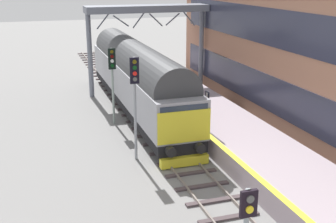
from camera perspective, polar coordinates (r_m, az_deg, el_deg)
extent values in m
plane|color=gray|center=(24.72, -0.91, -3.63)|extent=(140.00, 140.00, 0.00)
cube|color=gray|center=(24.51, -2.51, -3.64)|extent=(0.07, 60.00, 0.15)
cube|color=gray|center=(24.90, 0.67, -3.28)|extent=(0.07, 60.00, 0.15)
cube|color=#4A3E40|center=(17.25, 7.98, -13.61)|extent=(2.50, 0.26, 0.09)
cube|color=#4A3E40|center=(18.32, 6.11, -11.55)|extent=(2.50, 0.26, 0.09)
cube|color=#4A3E40|center=(19.42, 4.47, -9.72)|extent=(2.50, 0.26, 0.09)
cube|color=#4A3E40|center=(20.55, 3.03, -8.08)|extent=(2.50, 0.26, 0.09)
cube|color=#4A3E40|center=(21.71, 1.74, -6.60)|extent=(2.50, 0.26, 0.09)
cube|color=#4A3E40|center=(22.89, 0.60, -5.28)|extent=(2.50, 0.26, 0.09)
cube|color=#4A3E40|center=(24.10, -0.43, -4.08)|extent=(2.50, 0.26, 0.09)
cube|color=#4A3E40|center=(25.31, -1.36, -3.00)|extent=(2.50, 0.26, 0.09)
cube|color=#4A3E40|center=(26.55, -2.20, -2.02)|extent=(2.50, 0.26, 0.09)
cube|color=#4A3E40|center=(27.79, -2.96, -1.12)|extent=(2.50, 0.26, 0.09)
cube|color=#4A3E40|center=(29.04, -3.66, -0.30)|extent=(2.50, 0.26, 0.09)
cube|color=#4A3E40|center=(30.31, -4.30, 0.45)|extent=(2.50, 0.26, 0.09)
cube|color=#4A3E40|center=(31.58, -4.89, 1.14)|extent=(2.50, 0.26, 0.09)
cube|color=#4A3E40|center=(32.86, -5.43, 1.78)|extent=(2.50, 0.26, 0.09)
cube|color=#4A3E40|center=(34.15, -5.94, 2.37)|extent=(2.50, 0.26, 0.09)
cube|color=#4A3E40|center=(35.44, -6.40, 2.91)|extent=(2.50, 0.26, 0.09)
cube|color=#4A3E40|center=(36.74, -6.84, 3.42)|extent=(2.50, 0.26, 0.09)
cube|color=#4A3E40|center=(38.04, -7.24, 3.89)|extent=(2.50, 0.26, 0.09)
cube|color=#4A3E40|center=(39.34, -7.62, 4.33)|extent=(2.50, 0.26, 0.09)
cube|color=#4A3E40|center=(40.65, -7.97, 4.75)|extent=(2.50, 0.26, 0.09)
cube|color=#4A3E40|center=(41.97, -8.31, 5.13)|extent=(2.50, 0.26, 0.09)
cube|color=#4A3E40|center=(43.28, -8.62, 5.49)|extent=(2.50, 0.26, 0.09)
cube|color=#4A3E40|center=(44.60, -8.91, 5.84)|extent=(2.50, 0.26, 0.09)
cube|color=#4A3E40|center=(45.93, -9.19, 6.16)|extent=(2.50, 0.26, 0.09)
cube|color=#4A3E40|center=(47.25, -9.46, 6.46)|extent=(2.50, 0.26, 0.09)
cube|color=#4A3E40|center=(48.58, -9.70, 6.75)|extent=(2.50, 0.26, 0.09)
cube|color=#4A3E40|center=(49.90, -9.94, 7.02)|extent=(2.50, 0.26, 0.09)
cube|color=#4A3E40|center=(51.23, -10.16, 7.28)|extent=(2.50, 0.26, 0.09)
cube|color=#4A3E40|center=(52.57, -10.38, 7.52)|extent=(2.50, 0.26, 0.09)
cube|color=#A6969F|center=(25.76, 6.77, -1.68)|extent=(4.00, 44.00, 1.00)
cube|color=yellow|center=(24.91, 2.93, -1.02)|extent=(0.30, 44.00, 0.01)
cube|color=#A26F56|center=(26.69, 18.64, 9.92)|extent=(4.40, 30.48, 11.60)
cube|color=#2C2F42|center=(26.15, 13.91, 1.95)|extent=(0.06, 28.04, 2.17)
cube|color=#2C2F42|center=(25.42, 14.55, 10.37)|extent=(0.06, 28.04, 2.17)
cube|color=black|center=(29.58, -4.08, 1.59)|extent=(2.56, 18.68, 0.60)
cube|color=#92939B|center=(29.24, -4.14, 4.13)|extent=(2.70, 18.68, 2.10)
cylinder|color=#37383A|center=(28.98, -4.19, 6.50)|extent=(2.56, 17.18, 2.57)
cube|color=yellow|center=(20.64, 2.15, -2.01)|extent=(2.65, 0.08, 1.58)
cube|color=#232D3D|center=(20.43, 2.15, -0.07)|extent=(2.38, 0.04, 0.64)
cube|color=#232D3D|center=(29.51, -1.56, 4.90)|extent=(0.04, 13.07, 0.44)
cylinder|color=black|center=(20.63, 0.34, -5.29)|extent=(0.48, 0.35, 0.48)
cylinder|color=black|center=(21.11, 4.23, -4.79)|extent=(0.48, 0.35, 0.48)
cube|color=yellow|center=(21.23, 2.15, -6.47)|extent=(2.43, 0.36, 0.47)
cylinder|color=black|center=(22.71, 0.60, -4.18)|extent=(1.64, 1.04, 1.04)
cylinder|color=black|center=(23.69, -0.24, -3.24)|extent=(1.64, 1.04, 1.04)
cylinder|color=black|center=(24.67, -1.01, -2.38)|extent=(1.64, 1.04, 1.04)
cylinder|color=black|center=(34.78, -6.24, 3.45)|extent=(1.64, 1.04, 1.04)
cylinder|color=black|center=(35.83, -6.60, 3.85)|extent=(1.64, 1.04, 1.04)
cylinder|color=black|center=(36.88, -6.95, 4.23)|extent=(1.64, 1.04, 1.04)
cube|color=black|center=(10.85, 10.52, -11.78)|extent=(0.44, 0.10, 0.71)
cylinder|color=#50504E|center=(10.73, 10.72, -11.21)|extent=(0.20, 0.06, 0.20)
cylinder|color=yellow|center=(10.86, 10.63, -12.50)|extent=(0.20, 0.06, 0.20)
cylinder|color=gray|center=(21.32, -4.34, 0.23)|extent=(0.14, 0.14, 5.19)
cube|color=black|center=(20.77, -4.42, 5.36)|extent=(0.44, 0.10, 1.27)
cylinder|color=#53470A|center=(20.63, -4.41, 6.51)|extent=(0.20, 0.06, 0.20)
cylinder|color=#0A3E13|center=(20.68, -4.39, 5.74)|extent=(0.20, 0.06, 0.20)
cylinder|color=red|center=(20.74, -4.38, 4.99)|extent=(0.20, 0.06, 0.20)
cylinder|color=#50504E|center=(20.80, -4.36, 4.23)|extent=(0.20, 0.06, 0.20)
cylinder|color=gray|center=(26.80, -7.25, 3.24)|extent=(0.14, 0.14, 4.74)
cube|color=black|center=(26.37, -7.37, 6.86)|extent=(0.44, 0.10, 1.27)
cylinder|color=#53470A|center=(26.24, -7.38, 7.77)|extent=(0.20, 0.06, 0.20)
cylinder|color=#500807|center=(26.29, -7.36, 7.17)|extent=(0.20, 0.06, 0.20)
cylinder|color=white|center=(26.34, -7.33, 6.57)|extent=(0.20, 0.06, 0.20)
cylinder|color=#0A3E13|center=(26.39, -7.31, 5.98)|extent=(0.20, 0.06, 0.20)
cylinder|color=slate|center=(22.85, 5.19, 0.04)|extent=(0.08, 0.08, 2.15)
cube|color=black|center=(22.58, 5.18, 2.20)|extent=(0.05, 0.44, 0.36)
cube|color=white|center=(22.57, 5.11, 2.19)|extent=(0.01, 0.20, 0.24)
cylinder|color=slate|center=(33.05, -10.19, 7.13)|extent=(0.36, 0.36, 6.22)
cylinder|color=slate|center=(35.33, 4.37, 8.01)|extent=(0.36, 0.36, 6.22)
cube|color=slate|center=(33.51, -2.75, 13.32)|extent=(9.30, 2.00, 0.50)
cylinder|color=slate|center=(32.86, -8.54, 11.58)|extent=(0.98, 0.10, 1.13)
cylinder|color=slate|center=(33.11, -6.19, 11.72)|extent=(1.20, 0.10, 0.89)
cylinder|color=slate|center=(33.41, -3.87, 11.83)|extent=(0.95, 0.10, 1.15)
cylinder|color=slate|center=(33.76, -1.60, 11.92)|extent=(1.09, 0.10, 1.04)
cylinder|color=slate|center=(34.16, 0.62, 11.99)|extent=(1.15, 0.10, 0.95)
cylinder|color=slate|center=(34.61, 2.79, 12.04)|extent=(0.99, 0.10, 1.12)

